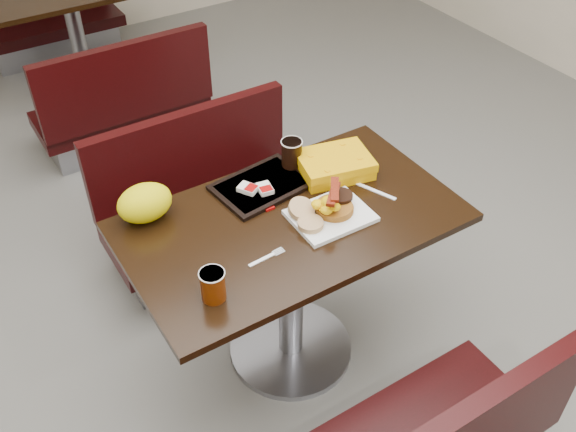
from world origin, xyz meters
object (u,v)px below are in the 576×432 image
hashbrown_sleeve_right (265,188)px  platter (331,216)px  knife (375,191)px  bench_near_s (405,427)px  fork (262,260)px  coffee_cup_far (292,153)px  table_near (291,290)px  bench_near_n (211,199)px  bench_far_n (47,8)px  coffee_cup_near (213,285)px  table_far (78,42)px  bench_far_s (117,90)px  pancake_stack (334,207)px  tray (262,186)px  clamshell (335,165)px  paper_bag (145,203)px  hashbrown_sleeve_left (248,189)px

hashbrown_sleeve_right → platter: bearing=-52.5°
knife → bench_near_s: bearing=-50.3°
fork → coffee_cup_far: (0.36, 0.38, 0.07)m
knife → table_near: bearing=-118.3°
bench_near_n → platter: 0.88m
bench_far_n → bench_near_s: bearing=-90.0°
coffee_cup_near → coffee_cup_far: 0.73m
table_far → knife: 2.69m
bench_far_s → knife: knife is taller
bench_near_s → bench_near_n: size_ratio=1.00×
bench_near_n → knife: bearing=-64.5°
pancake_stack → coffee_cup_far: (0.02, 0.32, 0.04)m
table_far → tray: 2.42m
table_near → fork: fork is taller
bench_near_s → bench_near_n: (0.00, 1.40, 0.00)m
bench_near_n → hashbrown_sleeve_right: hashbrown_sleeve_right is taller
table_near → clamshell: (0.29, 0.14, 0.41)m
pancake_stack → table_near: bearing=157.3°
hashbrown_sleeve_right → bench_near_s: bearing=-80.1°
bench_far_n → pancake_stack: (0.14, -3.36, 0.42)m
table_far → knife: knife is taller
knife → coffee_cup_far: bearing=-169.9°
clamshell → paper_bag: paper_bag is taller
bench_far_s → bench_far_n: (0.00, 1.40, 0.00)m
hashbrown_sleeve_left → bench_near_n: bearing=53.1°
tray → clamshell: size_ratio=1.26×
knife → hashbrown_sleeve_right: (-0.36, 0.21, 0.02)m
bench_near_s → tray: bearing=89.9°
fork → tray: bearing=55.7°
hashbrown_sleeve_left → coffee_cup_near: bearing=-160.9°
bench_near_n → knife: knife is taller
fork → paper_bag: 0.47m
hashbrown_sleeve_left → hashbrown_sleeve_right: 0.06m
coffee_cup_far → paper_bag: 0.60m
hashbrown_sleeve_right → paper_bag: size_ratio=0.34×
bench_near_s → knife: (0.35, 0.66, 0.39)m
bench_near_n → fork: bearing=-103.5°
knife → hashbrown_sleeve_left: (-0.41, 0.24, 0.02)m
paper_bag → platter: bearing=-32.0°
bench_far_s → bench_far_n: same height
pancake_stack → coffee_cup_near: bearing=-166.6°
pancake_stack → fork: (-0.34, -0.07, -0.03)m
table_near → table_far: same height
bench_near_n → platter: (0.12, -0.77, 0.40)m
table_near → tray: size_ratio=3.48×
bench_near_s → paper_bag: bearing=114.0°
coffee_cup_near → table_far: bearing=81.7°
pancake_stack → hashbrown_sleeve_left: pancake_stack is taller
platter → clamshell: size_ratio=1.02×
platter → clamshell: 0.27m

